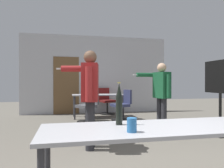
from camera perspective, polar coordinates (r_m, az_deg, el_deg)
The scene contains 11 objects.
back_wall at distance 8.13m, azimuth -4.30°, elevation 2.38°, with size 5.38×0.12×2.84m.
conference_table_near at distance 2.05m, azimuth 14.29°, elevation -12.37°, with size 2.22×0.70×0.74m.
conference_table_far at distance 7.11m, azimuth -3.64°, elevation -3.34°, with size 1.65×0.72×0.74m.
tv_screen at distance 5.27m, azimuth 26.46°, elevation -1.19°, with size 0.44×1.00×1.62m.
person_right_polo at distance 3.76m, azimuth -5.92°, elevation -1.59°, with size 0.75×0.79×1.68m.
person_center_tall at distance 5.21m, azimuth 12.74°, elevation -1.56°, with size 0.81×0.59×1.58m.
office_chair_far_left at distance 6.61m, azimuth 2.66°, elevation -5.76°, with size 0.60×0.55×0.91m.
office_chair_near_pushed at distance 6.36m, azimuth -6.24°, elevation -5.99°, with size 0.68×0.66×0.91m.
office_chair_mid_tucked at distance 7.87m, azimuth -1.51°, elevation -4.66°, with size 0.60×0.64×0.93m.
beer_bottle at distance 2.01m, azimuth 1.86°, elevation -5.44°, with size 0.06×0.06×0.39m.
drink_cup at distance 1.74m, azimuth 5.19°, elevation -10.62°, with size 0.08×0.08×0.11m.
Camera 1 is at (-1.16, -1.50, 1.13)m, focal length 35.00 mm.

